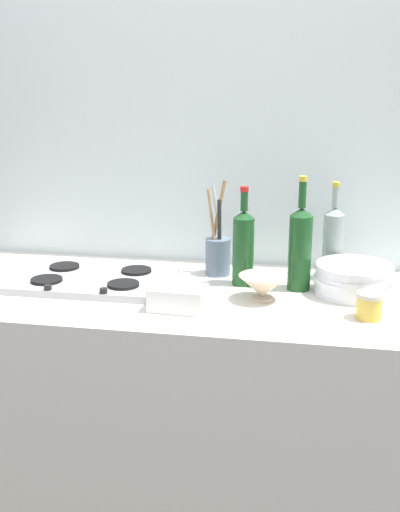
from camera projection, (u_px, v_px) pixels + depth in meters
The scene contains 11 objects.
counter_block at pixel (200, 417), 2.11m from camera, with size 1.80×0.70×0.90m, color silver.
backsplash_panel at pixel (218, 206), 2.29m from camera, with size 1.90×0.06×2.21m, color silver.
stovetop_hob at pixel (93, 279), 2.07m from camera, with size 0.52×0.34×0.04m.
plate_stack at pixel (353, 279), 1.96m from camera, with size 0.25×0.25×0.10m.
wine_bottle_leftmost at pixel (333, 242), 2.09m from camera, with size 0.07×0.07×0.33m.
wine_bottle_mid_left at pixel (300, 247), 1.98m from camera, with size 0.07×0.07×0.37m.
wine_bottle_mid_right at pixel (243, 246), 2.03m from camera, with size 0.07×0.07×0.33m.
mixing_bowl at pixel (263, 287), 1.91m from camera, with size 0.15×0.15×0.08m.
butter_dish at pixel (178, 298), 1.83m from camera, with size 0.16×0.11×0.07m, color white.
utensil_crock at pixel (218, 252), 2.15m from camera, with size 0.09×0.09×0.33m.
condiment_jar_front at pixel (369, 306), 1.76m from camera, with size 0.08×0.08×0.08m.
Camera 1 is at (0.34, -1.85, 1.56)m, focal length 43.67 mm.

